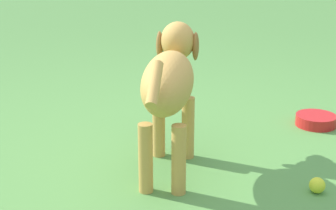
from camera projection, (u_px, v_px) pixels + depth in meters
ground at (177, 182)px, 2.22m from camera, size 14.00×14.00×0.00m
dog at (170, 81)px, 2.23m from camera, size 0.64×0.72×0.62m
tennis_ball_0 at (317, 185)px, 2.12m from camera, size 0.07×0.07×0.07m
water_bowl at (316, 120)px, 2.85m from camera, size 0.22×0.22×0.06m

